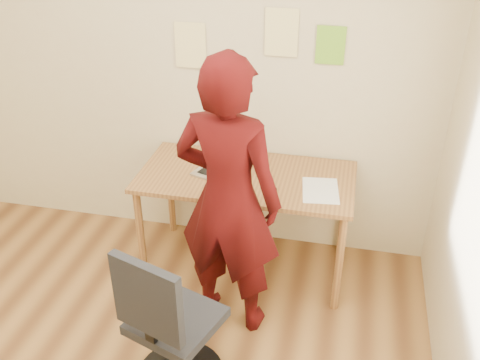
% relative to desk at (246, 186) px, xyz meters
% --- Properties ---
extents(room, '(3.58, 3.58, 2.78)m').
position_rel_desk_xyz_m(room, '(-0.51, -1.38, 0.70)').
color(room, brown).
rests_on(room, ground).
extents(desk, '(1.40, 0.70, 0.74)m').
position_rel_desk_xyz_m(desk, '(0.00, 0.00, 0.00)').
color(desk, olive).
rests_on(desk, ground).
extents(laptop, '(0.36, 0.34, 0.21)m').
position_rel_desk_xyz_m(laptop, '(-0.17, 0.01, 0.14)').
color(laptop, '#B4B4BB').
rests_on(laptop, desk).
extents(paper_sheet, '(0.26, 0.34, 0.00)m').
position_rel_desk_xyz_m(paper_sheet, '(0.49, -0.09, 0.09)').
color(paper_sheet, white).
rests_on(paper_sheet, desk).
extents(phone, '(0.09, 0.14, 0.01)m').
position_rel_desk_xyz_m(phone, '(0.20, -0.20, 0.09)').
color(phone, black).
rests_on(phone, desk).
extents(wall_note_left, '(0.21, 0.00, 0.30)m').
position_rel_desk_xyz_m(wall_note_left, '(-0.46, 0.36, 0.81)').
color(wall_note_left, '#FBE896').
rests_on(wall_note_left, room).
extents(wall_note_mid, '(0.21, 0.00, 0.30)m').
position_rel_desk_xyz_m(wall_note_mid, '(0.14, 0.36, 0.93)').
color(wall_note_mid, '#FBE896').
rests_on(wall_note_mid, room).
extents(wall_note_right, '(0.18, 0.00, 0.24)m').
position_rel_desk_xyz_m(wall_note_right, '(0.45, 0.36, 0.87)').
color(wall_note_right, '#78BD2A').
rests_on(wall_note_right, room).
extents(office_chair, '(0.52, 0.53, 0.93)m').
position_rel_desk_xyz_m(office_chair, '(-0.17, -1.11, -0.26)').
color(office_chair, black).
rests_on(office_chair, ground).
extents(person, '(0.68, 0.51, 1.72)m').
position_rel_desk_xyz_m(person, '(0.00, -0.51, 0.20)').
color(person, '#3A0708').
rests_on(person, ground).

